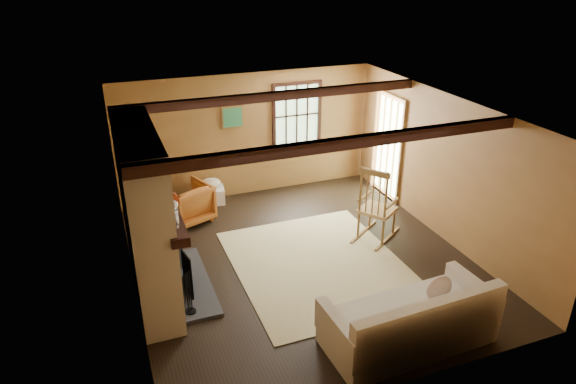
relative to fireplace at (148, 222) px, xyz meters
name	(u,v)px	position (x,y,z in m)	size (l,w,h in m)	color
ground	(301,261)	(2.23, 0.00, -1.10)	(5.50, 5.50, 0.00)	black
room_envelope	(310,156)	(2.45, 0.26, 0.53)	(5.02, 5.52, 2.44)	olive
fireplace	(148,222)	(0.00, 0.00, 0.00)	(1.02, 2.30, 2.40)	#915938
rug	(318,264)	(2.43, -0.20, -1.10)	(2.50, 3.00, 0.01)	#CFC28A
rocking_chair	(376,208)	(3.66, 0.24, -0.56)	(1.05, 0.94, 1.30)	tan
sofa	(411,324)	(2.75, -2.21, -0.80)	(2.12, 1.01, 0.84)	silver
firewood_pile	(151,205)	(0.26, 2.60, -0.98)	(0.71, 0.13, 0.26)	brown
laundry_basket	(211,195)	(1.39, 2.55, -0.95)	(0.50, 0.38, 0.30)	white
basket_pillow	(210,184)	(1.39, 2.55, -0.70)	(0.40, 0.32, 0.20)	silver
armchair	(187,203)	(0.83, 1.97, -0.75)	(0.75, 0.77, 0.70)	#BF6026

